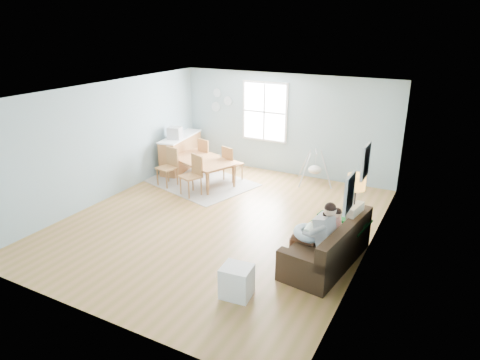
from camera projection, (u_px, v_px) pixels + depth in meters
The scene contains 22 objects.
room at pixel (218, 107), 8.16m from camera, with size 8.40×9.40×3.90m.
window at pixel (265, 112), 11.55m from camera, with size 1.32×0.08×1.62m.
pictures at pixel (358, 176), 6.18m from camera, with size 0.05×1.34×0.74m.
wall_plates at pixel (220, 101), 12.11m from camera, with size 0.67×0.02×0.66m.
sofa at pixel (329, 249), 7.35m from camera, with size 1.10×2.08×0.80m.
green_throw at pixel (341, 222), 7.82m from camera, with size 0.91×0.75×0.04m, color #14581E.
beige_pillow at pixel (354, 218), 7.48m from camera, with size 0.13×0.48×0.48m, color tan.
father at pixel (316, 232), 7.06m from camera, with size 0.90×0.44×1.26m.
nursing_pillow at pixel (308, 233), 7.16m from camera, with size 0.51×0.51×0.14m, color #A3B7CC.
infant at pixel (309, 228), 7.16m from camera, with size 0.14×0.36×0.13m.
toddler at pixel (331, 223), 7.40m from camera, with size 0.51×0.29×0.77m.
floor_lamp at pixel (356, 189), 7.32m from camera, with size 0.31×0.31×1.52m.
storage_cube at pixel (236, 281), 6.48m from camera, with size 0.49×0.44×0.50m.
rug at pixel (201, 182), 11.14m from camera, with size 2.57×1.95×0.01m, color gray.
dining_table at pixel (201, 171), 11.03m from camera, with size 1.81×1.01×0.64m, color #975C31.
chair_sw at pixel (169, 164), 10.83m from camera, with size 0.52×0.52×0.97m.
chair_se at pixel (193, 172), 10.22m from camera, with size 0.57×0.57×0.97m.
chair_nw at pixel (207, 153), 11.68m from camera, with size 0.55×0.55×0.97m.
chair_ne at pixel (230, 162), 11.09m from camera, with size 0.53×0.53×0.94m.
counter at pixel (181, 152), 12.03m from camera, with size 0.74×1.78×0.96m.
monitor at pixel (175, 133), 11.52m from camera, with size 0.41×0.40×0.32m.
baby_swing at pixel (315, 169), 10.99m from camera, with size 1.08×1.09×0.85m.
Camera 1 is at (4.19, -6.98, 3.96)m, focal length 32.00 mm.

